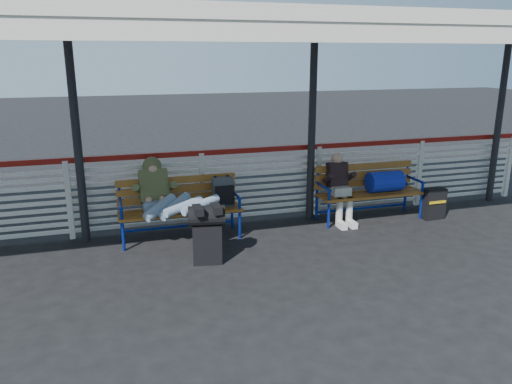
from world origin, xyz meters
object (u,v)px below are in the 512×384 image
object	(u,v)px
luggage_stack	(207,232)
companion_person	(340,187)
traveler_man	(173,201)
suitcase_side	(433,203)
bench_right	(376,184)
bench_left	(191,200)

from	to	relation	value
luggage_stack	companion_person	world-z (taller)	companion_person
traveler_man	suitcase_side	size ratio (longest dim) A/B	3.12
luggage_stack	companion_person	xyz separation A→B (m)	(2.42, 1.02, 0.17)
bench_right	companion_person	size ratio (longest dim) A/B	1.57
bench_left	bench_right	distance (m)	3.12
bench_right	traveler_man	bearing A→B (deg)	-174.40
suitcase_side	bench_right	bearing A→B (deg)	160.34
suitcase_side	companion_person	bearing A→B (deg)	168.05
bench_left	traveler_man	xyz separation A→B (m)	(-0.32, -0.35, 0.10)
traveler_man	suitcase_side	bearing A→B (deg)	0.43
bench_left	bench_right	world-z (taller)	same
suitcase_side	luggage_stack	bearing A→B (deg)	-171.26
bench_left	suitcase_side	bearing A→B (deg)	-4.47
bench_right	suitcase_side	distance (m)	1.03
suitcase_side	bench_left	bearing A→B (deg)	174.13
bench_left	companion_person	xyz separation A→B (m)	(2.44, -0.02, 0.01)
luggage_stack	suitcase_side	size ratio (longest dim) A/B	1.51
companion_person	suitcase_side	world-z (taller)	companion_person
bench_right	suitcase_side	xyz separation A→B (m)	(0.92, -0.30, -0.33)
bench_left	bench_right	size ratio (longest dim) A/B	1.00
luggage_stack	companion_person	size ratio (longest dim) A/B	0.69
companion_person	luggage_stack	bearing A→B (deg)	-157.20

